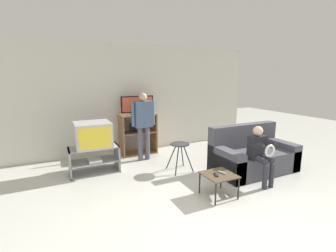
{
  "coord_description": "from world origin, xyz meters",
  "views": [
    {
      "loc": [
        -1.87,
        -2.25,
        1.84
      ],
      "look_at": [
        0.12,
        1.92,
        0.9
      ],
      "focal_mm": 26.0,
      "sensor_mm": 36.0,
      "label": 1
    }
  ],
  "objects_px": {
    "person_standing_adult": "(143,120)",
    "person_seated_child": "(260,151)",
    "television_flat": "(137,106)",
    "folding_stool": "(180,148)",
    "television_main": "(93,135)",
    "remote_control_white": "(222,173)",
    "couch": "(252,156)",
    "remote_control_black": "(216,175)",
    "media_shelf": "(138,133)",
    "snack_table": "(219,177)",
    "tv_stand": "(94,160)"
  },
  "relations": [
    {
      "from": "media_shelf",
      "to": "folding_stool",
      "type": "height_order",
      "value": "media_shelf"
    },
    {
      "from": "person_standing_adult",
      "to": "folding_stool",
      "type": "bearing_deg",
      "value": -65.84
    },
    {
      "from": "television_main",
      "to": "couch",
      "type": "xyz_separation_m",
      "value": [
        2.85,
        -1.23,
        -0.46
      ]
    },
    {
      "from": "television_main",
      "to": "remote_control_white",
      "type": "height_order",
      "value": "television_main"
    },
    {
      "from": "remote_control_black",
      "to": "person_standing_adult",
      "type": "height_order",
      "value": "person_standing_adult"
    },
    {
      "from": "remote_control_black",
      "to": "folding_stool",
      "type": "bearing_deg",
      "value": 109.19
    },
    {
      "from": "remote_control_white",
      "to": "couch",
      "type": "distance_m",
      "value": 1.34
    },
    {
      "from": "folding_stool",
      "to": "remote_control_white",
      "type": "relative_size",
      "value": 3.91
    },
    {
      "from": "folding_stool",
      "to": "couch",
      "type": "height_order",
      "value": "couch"
    },
    {
      "from": "folding_stool",
      "to": "couch",
      "type": "distance_m",
      "value": 1.45
    },
    {
      "from": "folding_stool",
      "to": "television_flat",
      "type": "bearing_deg",
      "value": 105.06
    },
    {
      "from": "remote_control_white",
      "to": "couch",
      "type": "relative_size",
      "value": 0.09
    },
    {
      "from": "person_seated_child",
      "to": "snack_table",
      "type": "bearing_deg",
      "value": -174.08
    },
    {
      "from": "snack_table",
      "to": "person_seated_child",
      "type": "relative_size",
      "value": 0.47
    },
    {
      "from": "tv_stand",
      "to": "remote_control_black",
      "type": "height_order",
      "value": "tv_stand"
    },
    {
      "from": "media_shelf",
      "to": "person_seated_child",
      "type": "relative_size",
      "value": 0.96
    },
    {
      "from": "couch",
      "to": "person_standing_adult",
      "type": "relative_size",
      "value": 1.08
    },
    {
      "from": "television_main",
      "to": "television_flat",
      "type": "xyz_separation_m",
      "value": [
        1.16,
        0.78,
        0.42
      ]
    },
    {
      "from": "person_seated_child",
      "to": "television_flat",
      "type": "bearing_deg",
      "value": 118.16
    },
    {
      "from": "folding_stool",
      "to": "remote_control_white",
      "type": "xyz_separation_m",
      "value": [
        0.11,
        -1.19,
        -0.1
      ]
    },
    {
      "from": "snack_table",
      "to": "tv_stand",
      "type": "bearing_deg",
      "value": 131.02
    },
    {
      "from": "television_main",
      "to": "snack_table",
      "type": "distance_m",
      "value": 2.46
    },
    {
      "from": "person_seated_child",
      "to": "person_standing_adult",
      "type": "bearing_deg",
      "value": 124.27
    },
    {
      "from": "snack_table",
      "to": "person_seated_child",
      "type": "distance_m",
      "value": 0.97
    },
    {
      "from": "media_shelf",
      "to": "remote_control_black",
      "type": "height_order",
      "value": "media_shelf"
    },
    {
      "from": "person_standing_adult",
      "to": "person_seated_child",
      "type": "bearing_deg",
      "value": -55.73
    },
    {
      "from": "remote_control_black",
      "to": "couch",
      "type": "distance_m",
      "value": 1.47
    },
    {
      "from": "television_flat",
      "to": "snack_table",
      "type": "distance_m",
      "value": 2.78
    },
    {
      "from": "couch",
      "to": "person_seated_child",
      "type": "xyz_separation_m",
      "value": [
        -0.34,
        -0.51,
        0.3
      ]
    },
    {
      "from": "folding_stool",
      "to": "remote_control_white",
      "type": "distance_m",
      "value": 1.2
    },
    {
      "from": "couch",
      "to": "person_seated_child",
      "type": "distance_m",
      "value": 0.68
    },
    {
      "from": "folding_stool",
      "to": "remote_control_black",
      "type": "bearing_deg",
      "value": -91.1
    },
    {
      "from": "folding_stool",
      "to": "person_standing_adult",
      "type": "xyz_separation_m",
      "value": [
        -0.42,
        0.93,
        0.44
      ]
    },
    {
      "from": "media_shelf",
      "to": "folding_stool",
      "type": "distance_m",
      "value": 1.48
    },
    {
      "from": "couch",
      "to": "folding_stool",
      "type": "bearing_deg",
      "value": 155.4
    },
    {
      "from": "television_main",
      "to": "remote_control_black",
      "type": "xyz_separation_m",
      "value": [
        1.52,
        -1.84,
        -0.38
      ]
    },
    {
      "from": "media_shelf",
      "to": "remote_control_black",
      "type": "xyz_separation_m",
      "value": [
        0.36,
        -2.64,
        -0.12
      ]
    },
    {
      "from": "television_main",
      "to": "person_standing_adult",
      "type": "height_order",
      "value": "person_standing_adult"
    },
    {
      "from": "tv_stand",
      "to": "couch",
      "type": "bearing_deg",
      "value": -23.22
    },
    {
      "from": "remote_control_black",
      "to": "television_main",
      "type": "bearing_deg",
      "value": 149.78
    },
    {
      "from": "remote_control_white",
      "to": "person_seated_child",
      "type": "xyz_separation_m",
      "value": [
        0.86,
        0.08,
        0.22
      ]
    },
    {
      "from": "television_flat",
      "to": "snack_table",
      "type": "bearing_deg",
      "value": -80.78
    },
    {
      "from": "tv_stand",
      "to": "remote_control_white",
      "type": "xyz_separation_m",
      "value": [
        1.65,
        -1.81,
        0.12
      ]
    },
    {
      "from": "folding_stool",
      "to": "person_seated_child",
      "type": "bearing_deg",
      "value": -48.76
    },
    {
      "from": "media_shelf",
      "to": "folding_stool",
      "type": "bearing_deg",
      "value": -75.09
    },
    {
      "from": "tv_stand",
      "to": "couch",
      "type": "relative_size",
      "value": 0.57
    },
    {
      "from": "television_main",
      "to": "folding_stool",
      "type": "distance_m",
      "value": 1.69
    },
    {
      "from": "folding_stool",
      "to": "couch",
      "type": "xyz_separation_m",
      "value": [
        1.31,
        -0.6,
        -0.18
      ]
    },
    {
      "from": "snack_table",
      "to": "person_seated_child",
      "type": "height_order",
      "value": "person_seated_child"
    },
    {
      "from": "television_flat",
      "to": "person_standing_adult",
      "type": "relative_size",
      "value": 0.52
    }
  ]
}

